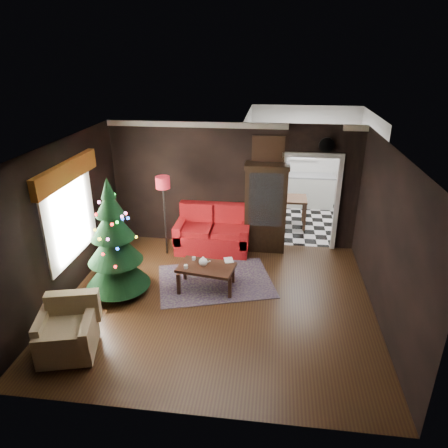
# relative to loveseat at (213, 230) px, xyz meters

# --- Properties ---
(floor) EXTENTS (5.50, 5.50, 0.00)m
(floor) POSITION_rel_loveseat_xyz_m (0.40, -2.05, -0.50)
(floor) COLOR black
(floor) RESTS_ON ground
(ceiling) EXTENTS (5.50, 5.50, 0.00)m
(ceiling) POSITION_rel_loveseat_xyz_m (0.40, -2.05, 2.30)
(ceiling) COLOR white
(ceiling) RESTS_ON ground
(wall_back) EXTENTS (5.50, 0.00, 5.50)m
(wall_back) POSITION_rel_loveseat_xyz_m (0.40, 0.45, 0.90)
(wall_back) COLOR black
(wall_back) RESTS_ON ground
(wall_front) EXTENTS (5.50, 0.00, 5.50)m
(wall_front) POSITION_rel_loveseat_xyz_m (0.40, -4.55, 0.90)
(wall_front) COLOR black
(wall_front) RESTS_ON ground
(wall_left) EXTENTS (0.00, 5.50, 5.50)m
(wall_left) POSITION_rel_loveseat_xyz_m (-2.35, -2.05, 0.90)
(wall_left) COLOR black
(wall_left) RESTS_ON ground
(wall_right) EXTENTS (0.00, 5.50, 5.50)m
(wall_right) POSITION_rel_loveseat_xyz_m (3.15, -2.05, 0.90)
(wall_right) COLOR black
(wall_right) RESTS_ON ground
(doorway) EXTENTS (1.10, 0.10, 2.10)m
(doorway) POSITION_rel_loveseat_xyz_m (2.10, 0.45, 0.55)
(doorway) COLOR white
(doorway) RESTS_ON ground
(left_window) EXTENTS (0.05, 1.60, 1.40)m
(left_window) POSITION_rel_loveseat_xyz_m (-2.31, -1.85, 0.95)
(left_window) COLOR white
(left_window) RESTS_ON wall_left
(valance) EXTENTS (0.12, 2.10, 0.35)m
(valance) POSITION_rel_loveseat_xyz_m (-2.23, -1.85, 1.77)
(valance) COLOR brown
(valance) RESTS_ON wall_left
(kitchen_floor) EXTENTS (3.00, 3.00, 0.00)m
(kitchen_floor) POSITION_rel_loveseat_xyz_m (2.10, 1.95, -0.50)
(kitchen_floor) COLOR silver
(kitchen_floor) RESTS_ON ground
(kitchen_window) EXTENTS (0.70, 0.06, 0.70)m
(kitchen_window) POSITION_rel_loveseat_xyz_m (2.10, 3.40, 1.20)
(kitchen_window) COLOR white
(kitchen_window) RESTS_ON ground
(rug) EXTENTS (2.54, 2.14, 0.01)m
(rug) POSITION_rel_loveseat_xyz_m (0.25, -1.35, -0.49)
(rug) COLOR #432E3A
(rug) RESTS_ON ground
(loveseat) EXTENTS (1.70, 0.90, 1.00)m
(loveseat) POSITION_rel_loveseat_xyz_m (0.00, 0.00, 0.00)
(loveseat) COLOR maroon
(loveseat) RESTS_ON ground
(curio_cabinet) EXTENTS (0.90, 0.45, 1.90)m
(curio_cabinet) POSITION_rel_loveseat_xyz_m (1.15, 0.22, 0.45)
(curio_cabinet) COLOR black
(curio_cabinet) RESTS_ON ground
(floor_lamp) EXTENTS (0.32, 0.32, 1.91)m
(floor_lamp) POSITION_rel_loveseat_xyz_m (-0.99, -0.31, 0.33)
(floor_lamp) COLOR black
(floor_lamp) RESTS_ON ground
(christmas_tree) EXTENTS (1.53, 1.53, 2.24)m
(christmas_tree) POSITION_rel_loveseat_xyz_m (-1.48, -1.97, 0.55)
(christmas_tree) COLOR black
(christmas_tree) RESTS_ON ground
(armchair) EXTENTS (1.00, 1.00, 0.84)m
(armchair) POSITION_rel_loveseat_xyz_m (-1.61, -3.67, -0.04)
(armchair) COLOR tan
(armchair) RESTS_ON ground
(coffee_table) EXTENTS (1.12, 0.78, 0.47)m
(coffee_table) POSITION_rel_loveseat_xyz_m (0.13, -1.63, -0.26)
(coffee_table) COLOR black
(coffee_table) RESTS_ON rug
(teapot) EXTENTS (0.21, 0.21, 0.18)m
(teapot) POSITION_rel_loveseat_xyz_m (0.07, -1.62, 0.07)
(teapot) COLOR white
(teapot) RESTS_ON coffee_table
(cup_a) EXTENTS (0.09, 0.09, 0.06)m
(cup_a) POSITION_rel_loveseat_xyz_m (-0.15, -1.40, 0.01)
(cup_a) COLOR white
(cup_a) RESTS_ON coffee_table
(cup_b) EXTENTS (0.09, 0.09, 0.06)m
(cup_b) POSITION_rel_loveseat_xyz_m (-0.24, -1.74, 0.01)
(cup_b) COLOR white
(cup_b) RESTS_ON coffee_table
(book) EXTENTS (0.17, 0.06, 0.23)m
(book) POSITION_rel_loveseat_xyz_m (0.44, -1.38, 0.09)
(book) COLOR #89705B
(book) RESTS_ON coffee_table
(wall_clock) EXTENTS (0.32, 0.32, 0.06)m
(wall_clock) POSITION_rel_loveseat_xyz_m (2.35, 0.40, 1.88)
(wall_clock) COLOR white
(wall_clock) RESTS_ON wall_back
(painting) EXTENTS (0.62, 0.05, 0.52)m
(painting) POSITION_rel_loveseat_xyz_m (1.15, 0.41, 1.75)
(painting) COLOR #B06C43
(painting) RESTS_ON wall_back
(kitchen_counter) EXTENTS (1.80, 0.60, 0.90)m
(kitchen_counter) POSITION_rel_loveseat_xyz_m (2.10, 3.15, -0.05)
(kitchen_counter) COLOR silver
(kitchen_counter) RESTS_ON ground
(kitchen_table) EXTENTS (0.70, 0.70, 0.75)m
(kitchen_table) POSITION_rel_loveseat_xyz_m (1.80, 1.65, -0.12)
(kitchen_table) COLOR #573118
(kitchen_table) RESTS_ON ground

